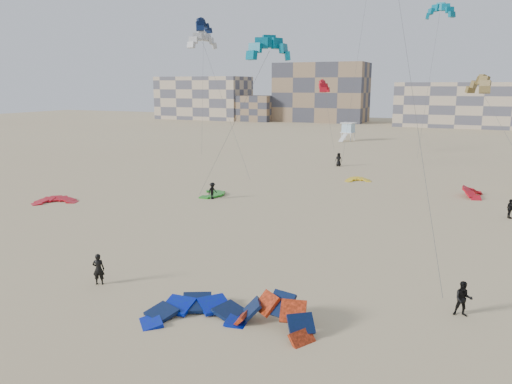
% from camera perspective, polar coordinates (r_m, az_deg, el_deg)
% --- Properties ---
extents(ground, '(320.00, 320.00, 0.00)m').
position_cam_1_polar(ground, '(27.61, -12.97, -12.29)').
color(ground, tan).
rests_on(ground, ground).
extents(kite_ground_blue, '(6.80, 6.92, 2.23)m').
position_cam_1_polar(kite_ground_blue, '(25.64, -6.95, -14.04)').
color(kite_ground_blue, '#0004B8').
rests_on(kite_ground_blue, ground).
extents(kite_ground_orange, '(4.87, 4.88, 4.11)m').
position_cam_1_polar(kite_ground_orange, '(24.39, 2.05, -15.40)').
color(kite_ground_orange, '#FF411A').
rests_on(kite_ground_orange, ground).
extents(kite_ground_red, '(5.46, 5.50, 1.39)m').
position_cam_1_polar(kite_ground_red, '(52.74, -21.97, -1.11)').
color(kite_ground_red, '#E70132').
rests_on(kite_ground_red, ground).
extents(kite_ground_green, '(4.66, 4.51, 0.63)m').
position_cam_1_polar(kite_ground_green, '(52.46, -5.07, -0.33)').
color(kite_ground_green, '#179A1D').
rests_on(kite_ground_green, ground).
extents(kite_ground_red_far, '(3.68, 3.49, 3.06)m').
position_cam_1_polar(kite_ground_red_far, '(56.13, 23.55, -0.48)').
color(kite_ground_red_far, '#E70132').
rests_on(kite_ground_red_far, ground).
extents(kite_ground_yellow, '(3.85, 3.93, 1.33)m').
position_cam_1_polar(kite_ground_yellow, '(60.99, 11.58, 1.23)').
color(kite_ground_yellow, yellow).
rests_on(kite_ground_yellow, ground).
extents(kitesurfer_main, '(0.80, 0.70, 1.84)m').
position_cam_1_polar(kitesurfer_main, '(30.35, -17.56, -8.40)').
color(kitesurfer_main, black).
rests_on(kitesurfer_main, ground).
extents(kitesurfer_b, '(0.97, 0.80, 1.80)m').
position_cam_1_polar(kitesurfer_b, '(27.26, 22.61, -11.22)').
color(kitesurfer_b, black).
rests_on(kitesurfer_b, ground).
extents(kitesurfer_c, '(0.93, 1.23, 1.69)m').
position_cam_1_polar(kitesurfer_c, '(50.40, -5.00, 0.14)').
color(kitesurfer_c, black).
rests_on(kitesurfer_c, ground).
extents(kitesurfer_d, '(0.74, 1.08, 1.70)m').
position_cam_1_polar(kitesurfer_d, '(48.16, 27.03, -1.72)').
color(kitesurfer_d, black).
rests_on(kitesurfer_d, ground).
extents(kitesurfer_e, '(0.93, 0.61, 1.90)m').
position_cam_1_polar(kitesurfer_e, '(71.71, 9.42, 3.68)').
color(kitesurfer_e, black).
rests_on(kitesurfer_e, ground).
extents(kite_fly_teal_a, '(10.92, 5.64, 14.03)m').
position_cam_1_polar(kite_fly_teal_a, '(40.60, 1.55, 15.83)').
color(kite_fly_teal_a, '#007693').
rests_on(kite_fly_teal_a, ground).
extents(kite_fly_grey, '(10.59, 6.84, 16.51)m').
position_cam_1_polar(kite_fly_grey, '(62.12, -6.11, 16.66)').
color(kite_fly_grey, silver).
rests_on(kite_fly_grey, ground).
extents(kite_fly_olive, '(8.78, 10.11, 11.63)m').
position_cam_1_polar(kite_fly_olive, '(60.44, 24.11, 10.99)').
color(kite_fly_olive, olive).
rests_on(kite_fly_olive, ground).
extents(kite_fly_navy, '(4.66, 7.83, 20.71)m').
position_cam_1_polar(kite_fly_navy, '(82.03, -6.01, 18.27)').
color(kite_fly_navy, '#09133D').
rests_on(kite_fly_navy, ground).
extents(kite_fly_teal_b, '(4.55, 4.51, 21.33)m').
position_cam_1_polar(kite_fly_teal_b, '(76.89, 20.28, 18.70)').
color(kite_fly_teal_b, '#007693').
rests_on(kite_fly_teal_b, ground).
extents(kite_fly_red, '(4.15, 4.06, 11.36)m').
position_cam_1_polar(kite_fly_red, '(80.69, 7.78, 11.77)').
color(kite_fly_red, '#E70132').
rests_on(kite_fly_red, ground).
extents(lifeguard_tower_far, '(3.06, 5.33, 3.72)m').
position_cam_1_polar(lifeguard_tower_far, '(105.37, 10.49, 6.79)').
color(lifeguard_tower_far, white).
rests_on(lifeguard_tower_far, ground).
extents(condo_west_a, '(30.00, 15.00, 14.00)m').
position_cam_1_polar(condo_west_a, '(172.62, -6.00, 10.64)').
color(condo_west_a, tan).
rests_on(condo_west_a, ground).
extents(condo_west_b, '(28.00, 14.00, 18.00)m').
position_cam_1_polar(condo_west_b, '(160.53, 7.47, 11.21)').
color(condo_west_b, '#866B51').
rests_on(condo_west_b, ground).
extents(condo_mid, '(32.00, 16.00, 12.00)m').
position_cam_1_polar(condo_mid, '(150.14, 21.99, 9.25)').
color(condo_mid, tan).
rests_on(condo_mid, ground).
extents(condo_fill_left, '(12.00, 10.00, 8.00)m').
position_cam_1_polar(condo_fill_left, '(161.93, -0.09, 9.55)').
color(condo_fill_left, '#866B51').
rests_on(condo_fill_left, ground).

